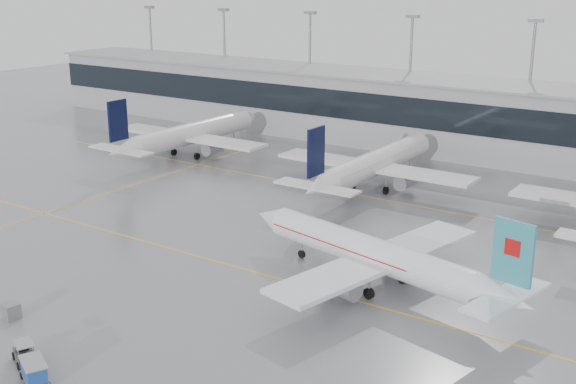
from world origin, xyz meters
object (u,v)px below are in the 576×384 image
Objects in this scene: baggage_tug at (24,355)px; gse_unit at (11,311)px; air_canada_jet at (378,256)px; baggage_cart at (34,370)px.

gse_unit is (-7.51, 4.14, 0.07)m from baggage_tug.
baggage_tug is at bearing 72.28° from air_canada_jet.
gse_unit is at bearing 175.99° from baggage_tug.
baggage_tug is 2.64× the size of gse_unit.
gse_unit is (-23.92, -24.48, -2.59)m from air_canada_jet.
air_canada_jet reaches higher than baggage_cart.
air_canada_jet is at bearing 91.28° from baggage_cart.
air_canada_jet is 34.33m from gse_unit.
air_canada_jet is at bearing 85.01° from baggage_tug.
baggage_cart reaches higher than baggage_tug.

